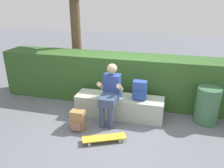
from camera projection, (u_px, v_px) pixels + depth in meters
ground_plane at (115, 125)px, 4.59m from camera, size 24.00×24.00×0.00m
bench_main at (119, 106)px, 4.88m from camera, size 1.90×0.51×0.46m
person_skater at (110, 92)px, 4.55m from camera, size 0.49×0.62×1.21m
skateboard_near_person at (104, 138)px, 4.05m from camera, size 0.81×0.51×0.09m
backpack_on_bench at (140, 90)px, 4.61m from camera, size 0.28×0.23×0.40m
backpack_on_ground at (78, 120)px, 4.39m from camera, size 0.28×0.23×0.40m
hedge_row at (128, 79)px, 5.44m from camera, size 6.33×0.76×1.17m
trash_bin at (207, 105)px, 4.57m from camera, size 0.48×0.48×0.78m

